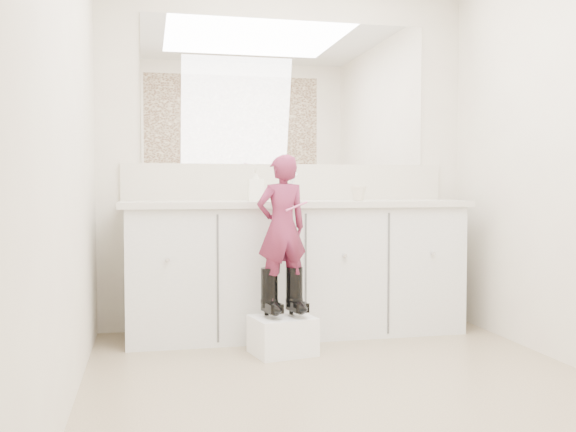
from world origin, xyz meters
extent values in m
plane|color=#826B55|center=(0.00, 0.00, 0.00)|extent=(3.00, 3.00, 0.00)
plane|color=beige|center=(0.00, 1.50, 1.20)|extent=(2.60, 0.00, 2.60)
plane|color=beige|center=(0.00, -1.50, 1.20)|extent=(2.60, 0.00, 2.60)
plane|color=beige|center=(-1.30, 0.00, 1.20)|extent=(0.00, 3.00, 3.00)
cube|color=silver|center=(0.00, 1.23, 0.42)|extent=(2.20, 0.55, 0.85)
cube|color=beige|center=(0.00, 1.21, 0.87)|extent=(2.28, 0.58, 0.04)
cube|color=beige|center=(0.00, 1.49, 1.02)|extent=(2.28, 0.03, 0.25)
cube|color=white|center=(0.00, 1.49, 1.64)|extent=(2.00, 0.02, 1.00)
cylinder|color=silver|center=(0.00, 1.38, 0.94)|extent=(0.08, 0.08, 0.10)
imported|color=beige|center=(0.41, 1.15, 0.94)|extent=(0.13, 0.13, 0.10)
imported|color=white|center=(-0.28, 1.20, 1.00)|extent=(0.10, 0.10, 0.21)
cube|color=white|center=(-0.19, 0.73, 0.11)|extent=(0.40, 0.35, 0.22)
imported|color=#AC3564|center=(-0.19, 0.75, 0.75)|extent=(0.35, 0.26, 0.85)
cylinder|color=#CE5089|center=(-0.12, 0.67, 0.87)|extent=(0.14, 0.04, 0.06)
camera|label=1|loc=(-0.96, -2.92, 0.99)|focal=40.00mm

